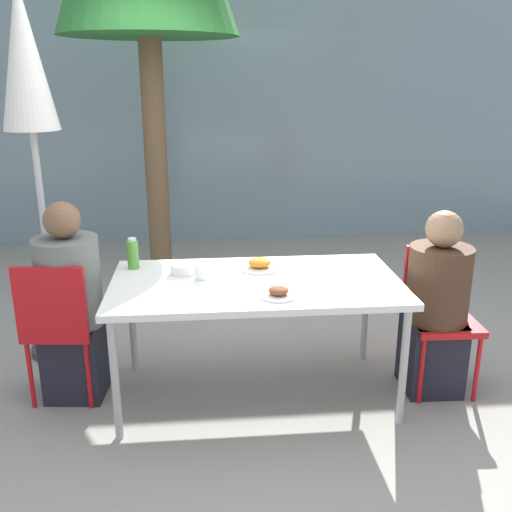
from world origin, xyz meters
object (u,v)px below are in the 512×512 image
chair_right (439,306)px  person_left (71,308)px  chair_left (59,320)px  drinking_cup (201,272)px  salad_bowl (184,268)px  closed_umbrella (27,78)px  person_right (436,310)px  bottle (133,254)px

chair_right → person_left: bearing=0.1°
chair_left → person_left: bearing=57.9°
chair_left → drinking_cup: 0.87m
chair_left → salad_bowl: (0.73, 0.13, 0.25)m
person_left → closed_umbrella: (-0.27, 0.58, 1.31)m
person_left → closed_umbrella: closed_umbrella is taller
chair_left → closed_umbrella: closed_umbrella is taller
drinking_cup → person_right: bearing=-3.5°
chair_right → closed_umbrella: (-2.51, 0.64, 1.35)m
person_right → bottle: size_ratio=5.89×
chair_right → person_right: bearing=57.9°
closed_umbrella → salad_bowl: 1.53m
salad_bowl → drinking_cup: bearing=-47.7°
chair_left → bottle: 0.58m
chair_left → person_left: 0.10m
chair_left → bottle: (0.42, 0.25, 0.31)m
person_right → closed_umbrella: closed_umbrella is taller
person_left → chair_right: 2.24m
chair_right → closed_umbrella: 2.92m
person_left → bottle: size_ratio=6.23×
chair_right → drinking_cup: 1.49m
closed_umbrella → drinking_cup: closed_umbrella is taller
chair_right → person_right: size_ratio=0.77×
person_left → salad_bowl: size_ratio=7.45×
chair_left → chair_right: 2.30m
person_left → closed_umbrella: bearing=120.5°
chair_left → bottle: size_ratio=4.55×
chair_right → drinking_cup: size_ratio=10.20×
salad_bowl → chair_left: bearing=-169.6°
person_right → person_left: bearing=-2.0°
bottle → drinking_cup: size_ratio=2.24×
chair_left → person_right: bearing=4.0°
salad_bowl → chair_right: bearing=-4.4°
person_left → drinking_cup: 0.81m
person_left → drinking_cup: bearing=1.7°
chair_left → person_right: person_right is taller
chair_left → chair_right: size_ratio=1.00×
chair_left → drinking_cup: size_ratio=10.20×
chair_right → closed_umbrella: closed_umbrella is taller
chair_right → drinking_cup: bearing=1.3°
person_right → closed_umbrella: size_ratio=0.47×
bottle → salad_bowl: 0.34m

